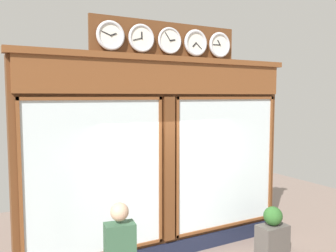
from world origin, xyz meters
The scene contains 3 objects.
shop_facade centered at (0.00, -0.12, 1.88)m, with size 5.27×0.42×4.22m.
planter_box centered at (-1.76, 0.83, 0.28)m, with size 0.56×0.36×0.56m, color #4C4742.
planter_shrub centered at (-1.76, 0.83, 0.73)m, with size 0.35×0.35×0.35m, color #285623.
Camera 1 is at (2.99, 5.42, 2.95)m, focal length 37.51 mm.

